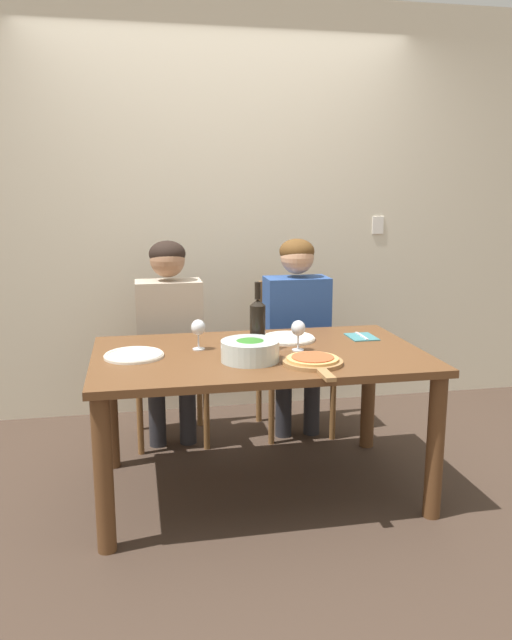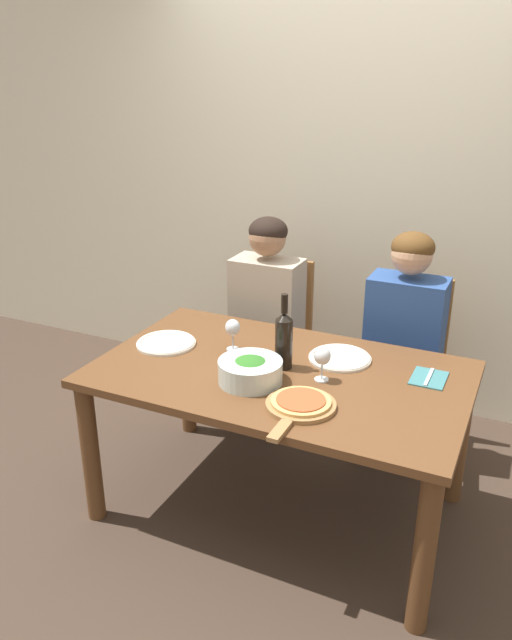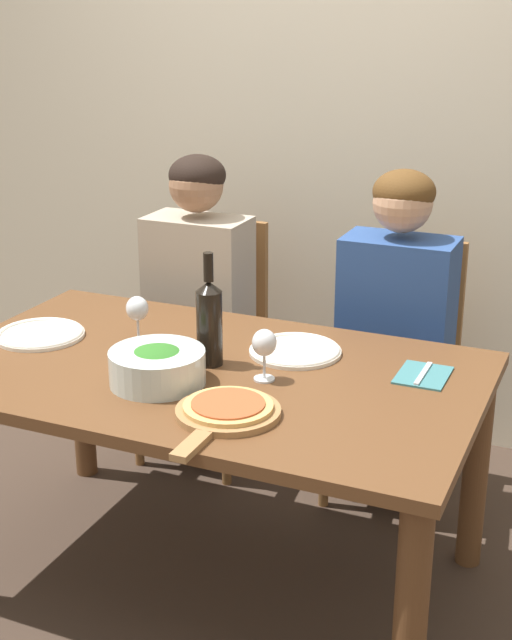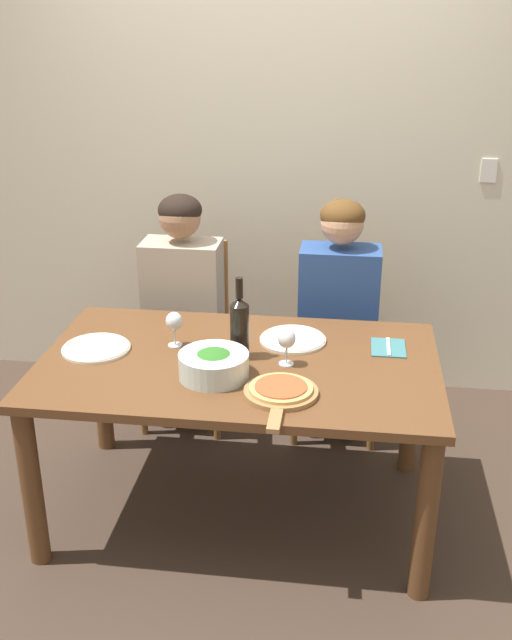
% 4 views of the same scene
% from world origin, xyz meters
% --- Properties ---
extents(ground_plane, '(40.00, 40.00, 0.00)m').
position_xyz_m(ground_plane, '(0.00, 0.00, 0.00)').
color(ground_plane, '#3D2D23').
extents(back_wall, '(10.00, 0.06, 2.70)m').
position_xyz_m(back_wall, '(0.00, 1.30, 1.35)').
color(back_wall, beige).
rests_on(back_wall, ground).
extents(dining_table, '(1.59, 0.95, 0.72)m').
position_xyz_m(dining_table, '(0.00, 0.00, 0.61)').
color(dining_table, brown).
rests_on(dining_table, ground).
extents(chair_left, '(0.42, 0.42, 0.93)m').
position_xyz_m(chair_left, '(-0.39, 0.82, 0.49)').
color(chair_left, brown).
rests_on(chair_left, ground).
extents(chair_right, '(0.42, 0.42, 0.93)m').
position_xyz_m(chair_right, '(0.38, 0.82, 0.49)').
color(chair_right, brown).
rests_on(chair_right, ground).
extents(person_woman, '(0.47, 0.51, 1.21)m').
position_xyz_m(person_woman, '(-0.39, 0.71, 0.72)').
color(person_woman, '#28282D').
rests_on(person_woman, ground).
extents(person_man, '(0.47, 0.51, 1.21)m').
position_xyz_m(person_man, '(0.38, 0.71, 0.72)').
color(person_man, '#28282D').
rests_on(person_man, ground).
extents(wine_bottle, '(0.08, 0.08, 0.34)m').
position_xyz_m(wine_bottle, '(-0.00, 0.04, 0.86)').
color(wine_bottle, black).
rests_on(wine_bottle, dining_table).
extents(broccoli_bowl, '(0.27, 0.27, 0.11)m').
position_xyz_m(broccoli_bowl, '(-0.07, -0.15, 0.77)').
color(broccoli_bowl, silver).
rests_on(broccoli_bowl, dining_table).
extents(dinner_plate_left, '(0.28, 0.28, 0.02)m').
position_xyz_m(dinner_plate_left, '(-0.60, 0.02, 0.73)').
color(dinner_plate_left, silver).
rests_on(dinner_plate_left, dining_table).
extents(dinner_plate_right, '(0.28, 0.28, 0.02)m').
position_xyz_m(dinner_plate_right, '(0.20, 0.21, 0.73)').
color(dinner_plate_right, silver).
rests_on(dinner_plate_right, dining_table).
extents(pizza_on_board, '(0.27, 0.41, 0.04)m').
position_xyz_m(pizza_on_board, '(0.20, -0.27, 0.74)').
color(pizza_on_board, '#9E7042').
rests_on(pizza_on_board, dining_table).
extents(wine_glass_left, '(0.07, 0.07, 0.15)m').
position_xyz_m(wine_glass_left, '(-0.28, 0.10, 0.83)').
color(wine_glass_left, silver).
rests_on(wine_glass_left, dining_table).
extents(wine_glass_right, '(0.07, 0.07, 0.15)m').
position_xyz_m(wine_glass_right, '(0.19, -0.01, 0.83)').
color(wine_glass_right, silver).
rests_on(wine_glass_right, dining_table).
extents(fork_on_napkin, '(0.14, 0.18, 0.01)m').
position_xyz_m(fork_on_napkin, '(0.60, 0.19, 0.72)').
color(fork_on_napkin, '#387075').
rests_on(fork_on_napkin, dining_table).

